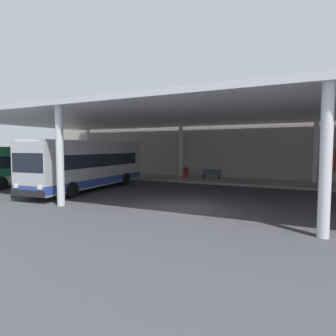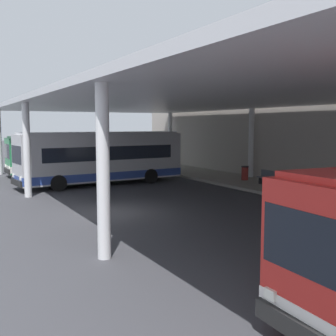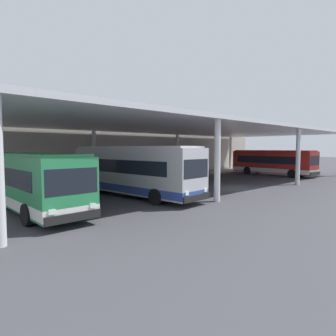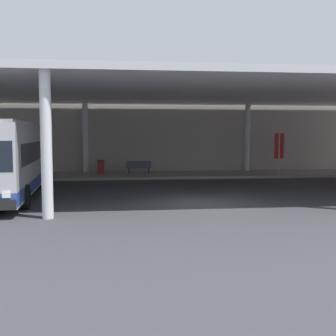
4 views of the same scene
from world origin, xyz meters
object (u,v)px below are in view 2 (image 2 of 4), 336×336
(bus_second_bay, at_px, (102,158))
(bench_waiting, at_px, (269,177))
(trash_bin, at_px, (245,173))
(bus_nearest_bay, at_px, (74,154))

(bus_second_bay, xyz_separation_m, bench_waiting, (6.56, 8.95, -1.18))
(trash_bin, bearing_deg, bus_second_bay, -113.00)
(bench_waiting, bearing_deg, bus_second_bay, -126.25)
(bus_nearest_bay, xyz_separation_m, bus_second_bay, (6.92, -0.05, 0.19))
(trash_bin, bearing_deg, bus_nearest_bay, -139.92)
(trash_bin, bearing_deg, bench_waiting, -3.94)
(bus_second_bay, distance_m, trash_bin, 10.00)
(bus_second_bay, bearing_deg, trash_bin, 67.00)
(bench_waiting, distance_m, trash_bin, 2.69)
(bus_nearest_bay, relative_size, trash_bin, 10.77)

